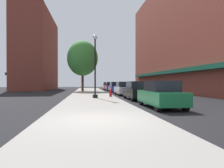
{
  "coord_description": "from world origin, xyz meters",
  "views": [
    {
      "loc": [
        -0.53,
        -7.65,
        1.56
      ],
      "look_at": [
        2.84,
        18.29,
        1.35
      ],
      "focal_mm": 31.74,
      "sensor_mm": 36.0,
      "label": 1
    }
  ],
  "objects_px": {
    "car_red": "(111,86)",
    "car_green": "(161,95)",
    "parking_meter_far": "(107,87)",
    "car_silver": "(124,89)",
    "parking_meter_near": "(104,87)",
    "car_white": "(107,86)",
    "tree_near": "(83,58)",
    "car_black": "(137,91)",
    "car_blue": "(115,87)",
    "fire_hydrant": "(111,93)",
    "lamppost": "(95,65)"
  },
  "relations": [
    {
      "from": "lamppost",
      "to": "car_red",
      "type": "xyz_separation_m",
      "value": [
        3.71,
        18.51,
        -2.39
      ]
    },
    {
      "from": "parking_meter_near",
      "to": "car_white",
      "type": "relative_size",
      "value": 0.3
    },
    {
      "from": "car_blue",
      "to": "car_white",
      "type": "bearing_deg",
      "value": 89.87
    },
    {
      "from": "car_silver",
      "to": "car_blue",
      "type": "distance_m",
      "value": 6.88
    },
    {
      "from": "car_red",
      "to": "car_black",
      "type": "bearing_deg",
      "value": -89.5
    },
    {
      "from": "lamppost",
      "to": "car_silver",
      "type": "xyz_separation_m",
      "value": [
        3.71,
        5.18,
        -2.39
      ]
    },
    {
      "from": "tree_near",
      "to": "car_white",
      "type": "distance_m",
      "value": 11.82
    },
    {
      "from": "car_blue",
      "to": "car_white",
      "type": "distance_m",
      "value": 12.37
    },
    {
      "from": "car_green",
      "to": "car_white",
      "type": "relative_size",
      "value": 1.0
    },
    {
      "from": "car_blue",
      "to": "car_red",
      "type": "relative_size",
      "value": 1.0
    },
    {
      "from": "lamppost",
      "to": "parking_meter_far",
      "type": "distance_m",
      "value": 7.28
    },
    {
      "from": "parking_meter_near",
      "to": "car_red",
      "type": "height_order",
      "value": "car_red"
    },
    {
      "from": "lamppost",
      "to": "car_silver",
      "type": "height_order",
      "value": "lamppost"
    },
    {
      "from": "car_red",
      "to": "car_green",
      "type": "bearing_deg",
      "value": -89.5
    },
    {
      "from": "car_black",
      "to": "car_red",
      "type": "xyz_separation_m",
      "value": [
        0.0,
        19.69,
        0.0
      ]
    },
    {
      "from": "parking_meter_far",
      "to": "tree_near",
      "type": "xyz_separation_m",
      "value": [
        -3.21,
        8.24,
        4.66
      ]
    },
    {
      "from": "fire_hydrant",
      "to": "car_silver",
      "type": "height_order",
      "value": "car_silver"
    },
    {
      "from": "parking_meter_near",
      "to": "car_red",
      "type": "distance_m",
      "value": 8.1
    },
    {
      "from": "fire_hydrant",
      "to": "car_white",
      "type": "bearing_deg",
      "value": 84.83
    },
    {
      "from": "lamppost",
      "to": "car_silver",
      "type": "relative_size",
      "value": 1.37
    },
    {
      "from": "parking_meter_near",
      "to": "car_black",
      "type": "xyz_separation_m",
      "value": [
        1.95,
        -11.82,
        -0.14
      ]
    },
    {
      "from": "tree_near",
      "to": "car_black",
      "type": "height_order",
      "value": "tree_near"
    },
    {
      "from": "fire_hydrant",
      "to": "parking_meter_near",
      "type": "height_order",
      "value": "parking_meter_near"
    },
    {
      "from": "parking_meter_near",
      "to": "car_white",
      "type": "xyz_separation_m",
      "value": [
        1.95,
        13.78,
        -0.14
      ]
    },
    {
      "from": "parking_meter_far",
      "to": "car_silver",
      "type": "bearing_deg",
      "value": -37.98
    },
    {
      "from": "fire_hydrant",
      "to": "car_blue",
      "type": "height_order",
      "value": "car_blue"
    },
    {
      "from": "lamppost",
      "to": "parking_meter_near",
      "type": "bearing_deg",
      "value": 80.61
    },
    {
      "from": "fire_hydrant",
      "to": "parking_meter_far",
      "type": "bearing_deg",
      "value": 88.54
    },
    {
      "from": "parking_meter_far",
      "to": "car_silver",
      "type": "xyz_separation_m",
      "value": [
        1.95,
        -1.52,
        -0.14
      ]
    },
    {
      "from": "car_green",
      "to": "tree_near",
      "type": "bearing_deg",
      "value": 101.95
    },
    {
      "from": "parking_meter_far",
      "to": "car_green",
      "type": "bearing_deg",
      "value": -81.87
    },
    {
      "from": "car_red",
      "to": "lamppost",
      "type": "bearing_deg",
      "value": -100.84
    },
    {
      "from": "car_black",
      "to": "car_red",
      "type": "bearing_deg",
      "value": 88.59
    },
    {
      "from": "car_blue",
      "to": "lamppost",
      "type": "bearing_deg",
      "value": -107.23
    },
    {
      "from": "car_blue",
      "to": "car_red",
      "type": "xyz_separation_m",
      "value": [
        0.0,
        6.45,
        0.0
      ]
    },
    {
      "from": "lamppost",
      "to": "car_white",
      "type": "relative_size",
      "value": 1.37
    },
    {
      "from": "fire_hydrant",
      "to": "car_green",
      "type": "height_order",
      "value": "car_green"
    },
    {
      "from": "car_black",
      "to": "parking_meter_near",
      "type": "bearing_deg",
      "value": 97.95
    },
    {
      "from": "tree_near",
      "to": "car_black",
      "type": "bearing_deg",
      "value": -72.25
    },
    {
      "from": "car_green",
      "to": "car_blue",
      "type": "bearing_deg",
      "value": 88.69
    },
    {
      "from": "parking_meter_far",
      "to": "car_white",
      "type": "distance_m",
      "value": 17.84
    },
    {
      "from": "car_silver",
      "to": "car_blue",
      "type": "bearing_deg",
      "value": 92.29
    },
    {
      "from": "car_silver",
      "to": "lamppost",
      "type": "bearing_deg",
      "value": -123.35
    },
    {
      "from": "fire_hydrant",
      "to": "car_red",
      "type": "distance_m",
      "value": 17.24
    },
    {
      "from": "car_green",
      "to": "car_black",
      "type": "xyz_separation_m",
      "value": [
        0.0,
        5.77,
        0.0
      ]
    },
    {
      "from": "car_green",
      "to": "car_red",
      "type": "relative_size",
      "value": 1.0
    },
    {
      "from": "tree_near",
      "to": "car_red",
      "type": "relative_size",
      "value": 1.96
    },
    {
      "from": "car_green",
      "to": "car_blue",
      "type": "xyz_separation_m",
      "value": [
        0.0,
        19.0,
        0.0
      ]
    },
    {
      "from": "car_blue",
      "to": "car_white",
      "type": "height_order",
      "value": "same"
    },
    {
      "from": "parking_meter_near",
      "to": "car_red",
      "type": "relative_size",
      "value": 0.3
    }
  ]
}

